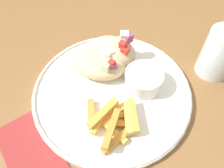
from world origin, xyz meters
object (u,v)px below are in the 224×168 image
Objects in this scene: fries_pile at (112,121)px; sauce_ramekin at (144,79)px; pita_sandwich_near at (98,64)px; water_glass at (219,55)px; plate at (112,91)px; pita_sandwich_far at (113,51)px.

sauce_ramekin is at bearing 113.02° from fries_pile.
pita_sandwich_near reaches higher than fries_pile.
water_glass is (0.03, 0.16, 0.01)m from sauce_ramekin.
sauce_ramekin reaches higher than plate.
pita_sandwich_far is at bearing -124.10° from water_glass.
sauce_ramekin is 0.17m from water_glass.
water_glass is (0.06, 0.22, 0.04)m from plate.
sauce_ramekin is at bearing 68.12° from plate.
pita_sandwich_far reaches higher than fries_pile.
plate is 2.29× the size of pita_sandwich_near.
pita_sandwich_near is at bearing -179.59° from plate.
pita_sandwich_near is 1.12× the size of pita_sandwich_far.
pita_sandwich_far is at bearing 60.03° from pita_sandwich_near.
plate is 0.23m from water_glass.
water_glass reaches higher than sauce_ramekin.
water_glass is (0.12, 0.18, 0.00)m from pita_sandwich_far.
water_glass is at bearing 78.75° from sauce_ramekin.
pita_sandwich_near is 0.25m from water_glass.
plate is 4.15× the size of sauce_ramekin.
pita_sandwich_near is 1.27× the size of fries_pile.
pita_sandwich_far is 1.14× the size of fries_pile.
fries_pile is 0.26m from water_glass.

